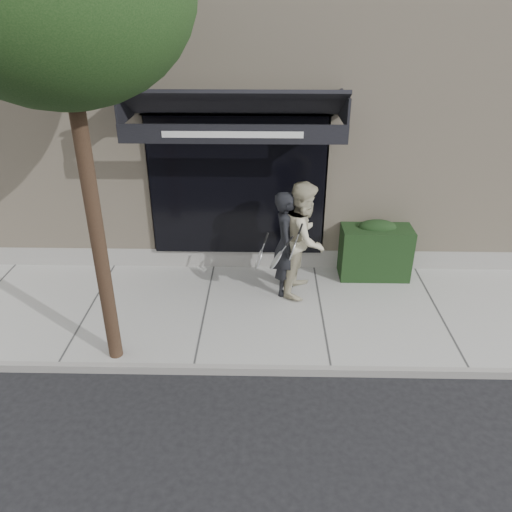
{
  "coord_description": "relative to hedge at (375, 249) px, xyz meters",
  "views": [
    {
      "loc": [
        -0.97,
        -7.24,
        4.88
      ],
      "look_at": [
        -1.14,
        0.6,
        0.83
      ],
      "focal_mm": 35.0,
      "sensor_mm": 36.0,
      "label": 1
    }
  ],
  "objects": [
    {
      "name": "building_facade",
      "position": [
        -1.11,
        3.71,
        2.08
      ],
      "size": [
        14.3,
        8.04,
        5.64
      ],
      "color": "#C2B094",
      "rests_on": "ground"
    },
    {
      "name": "pedestrian_front",
      "position": [
        -1.71,
        -0.64,
        0.42
      ],
      "size": [
        0.84,
        0.89,
        1.91
      ],
      "color": "black",
      "rests_on": "sidewalk"
    },
    {
      "name": "sidewalk",
      "position": [
        -1.1,
        -1.25,
        -0.6
      ],
      "size": [
        20.0,
        3.0,
        0.12
      ],
      "primitive_type": "cube",
      "color": "#A1A09C",
      "rests_on": "ground"
    },
    {
      "name": "hedge",
      "position": [
        0.0,
        0.0,
        0.0
      ],
      "size": [
        1.3,
        0.7,
        1.14
      ],
      "color": "black",
      "rests_on": "sidewalk"
    },
    {
      "name": "ground",
      "position": [
        -1.1,
        -1.25,
        -0.66
      ],
      "size": [
        80.0,
        80.0,
        0.0
      ],
      "primitive_type": "plane",
      "color": "black",
      "rests_on": "ground"
    },
    {
      "name": "pedestrian_back",
      "position": [
        -1.4,
        -0.6,
        0.49
      ],
      "size": [
        1.01,
        1.17,
        2.07
      ],
      "color": "beige",
      "rests_on": "sidewalk"
    },
    {
      "name": "curb",
      "position": [
        -1.1,
        -2.8,
        -0.59
      ],
      "size": [
        20.0,
        0.1,
        0.14
      ],
      "primitive_type": "cube",
      "color": "gray",
      "rests_on": "ground"
    }
  ]
}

